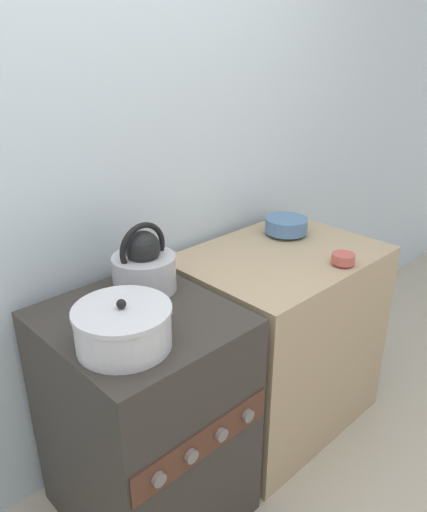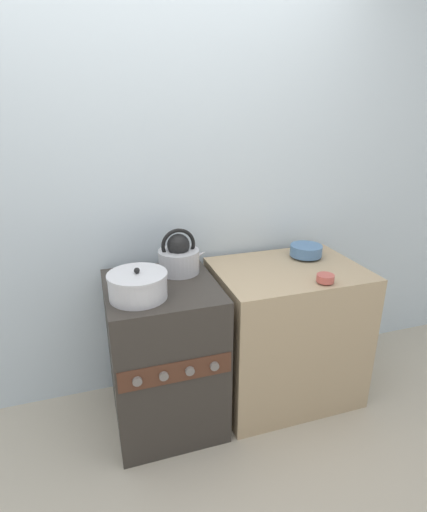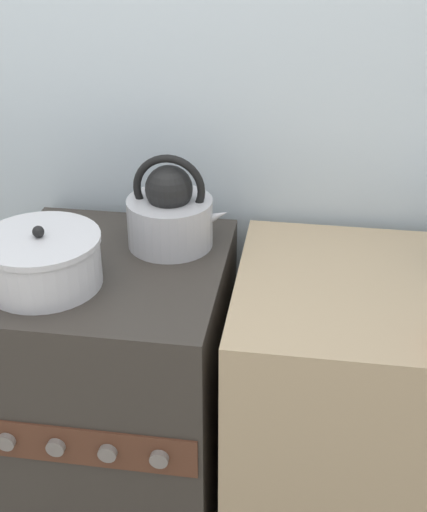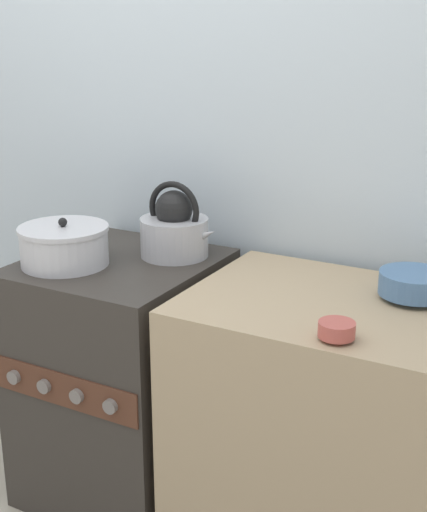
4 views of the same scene
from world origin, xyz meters
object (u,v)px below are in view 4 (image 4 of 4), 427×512
object	(u,v)px
cooking_pot	(64,245)
enamel_bowl	(413,284)
kettle	(175,229)
stove	(124,377)
small_ceramic_bowl	(337,330)

from	to	relation	value
cooking_pot	enamel_bowl	bearing A→B (deg)	12.89
kettle	stove	bearing A→B (deg)	-134.03
kettle	small_ceramic_bowl	distance (m)	0.78
cooking_pot	enamel_bowl	xyz separation A→B (m)	(1.04, 0.24, -0.02)
small_ceramic_bowl	cooking_pot	bearing A→B (deg)	172.61
cooking_pot	enamel_bowl	size ratio (longest dim) A/B	1.49
enamel_bowl	cooking_pot	bearing A→B (deg)	-167.11
kettle	enamel_bowl	distance (m)	0.78
kettle	cooking_pot	distance (m)	0.36
kettle	enamel_bowl	bearing A→B (deg)	-0.51
cooking_pot	small_ceramic_bowl	xyz separation A→B (m)	(0.94, -0.12, -0.04)
stove	cooking_pot	bearing A→B (deg)	-139.57
kettle	cooking_pot	world-z (taller)	kettle
cooking_pot	small_ceramic_bowl	world-z (taller)	cooking_pot
stove	cooking_pot	world-z (taller)	cooking_pot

